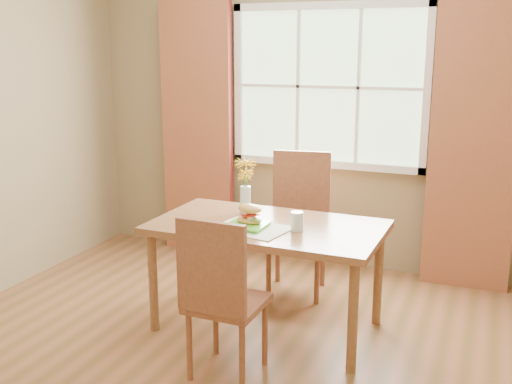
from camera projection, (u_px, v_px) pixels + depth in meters
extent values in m
cube|color=brown|center=(236.00, 368.00, 3.50)|extent=(4.20, 3.80, 0.02)
cube|color=#8B7853|center=(329.00, 105.00, 4.90)|extent=(4.20, 0.02, 2.70)
cube|color=#AED7A3|center=(328.00, 87.00, 4.83)|extent=(1.50, 0.02, 1.20)
cube|color=white|center=(330.00, 5.00, 4.66)|extent=(1.62, 0.04, 0.06)
cube|color=white|center=(325.00, 164.00, 4.96)|extent=(1.62, 0.04, 0.06)
cube|color=white|center=(239.00, 85.00, 5.09)|extent=(0.06, 0.04, 1.32)
cube|color=white|center=(427.00, 90.00, 4.52)|extent=(0.06, 0.04, 1.32)
cube|color=white|center=(328.00, 87.00, 4.81)|extent=(1.50, 0.03, 0.02)
cube|color=maroon|center=(197.00, 130.00, 5.26)|extent=(0.65, 0.08, 2.20)
cube|color=maroon|center=(474.00, 146.00, 4.42)|extent=(0.65, 0.08, 2.20)
cube|color=brown|center=(267.00, 227.00, 3.83)|extent=(1.48, 0.85, 0.05)
cylinder|color=brown|center=(153.00, 282.00, 3.87)|extent=(0.06, 0.06, 0.67)
cylinder|color=brown|center=(353.00, 318.00, 3.36)|extent=(0.06, 0.06, 0.67)
cylinder|color=brown|center=(203.00, 250.00, 4.47)|extent=(0.06, 0.06, 0.67)
cylinder|color=brown|center=(378.00, 276.00, 3.97)|extent=(0.06, 0.06, 0.67)
cube|color=brown|center=(228.00, 303.00, 3.34)|extent=(0.40, 0.40, 0.04)
cube|color=brown|center=(212.00, 268.00, 3.11)|extent=(0.40, 0.04, 0.51)
cylinder|color=brown|center=(189.00, 346.00, 3.31)|extent=(0.03, 0.03, 0.40)
cylinder|color=brown|center=(242.00, 358.00, 3.19)|extent=(0.03, 0.03, 0.40)
cylinder|color=brown|center=(216.00, 323.00, 3.59)|extent=(0.03, 0.03, 0.40)
cylinder|color=brown|center=(265.00, 332.00, 3.47)|extent=(0.03, 0.03, 0.40)
cube|color=brown|center=(297.00, 233.00, 4.44)|extent=(0.50, 0.50, 0.04)
cube|color=brown|center=(302.00, 187.00, 4.56)|extent=(0.44, 0.11, 0.56)
cylinder|color=brown|center=(269.00, 270.00, 4.37)|extent=(0.04, 0.04, 0.45)
cylinder|color=brown|center=(317.00, 274.00, 4.30)|extent=(0.04, 0.04, 0.45)
cylinder|color=brown|center=(278.00, 254.00, 4.71)|extent=(0.04, 0.04, 0.45)
cylinder|color=brown|center=(323.00, 258.00, 4.63)|extent=(0.04, 0.04, 0.45)
cube|color=#EBEDC9|center=(252.00, 228.00, 3.72)|extent=(0.51, 0.41, 0.01)
cube|color=#53BA2E|center=(247.00, 226.00, 3.74)|extent=(0.25, 0.25, 0.01)
ellipsoid|color=#EBA350|center=(249.00, 220.00, 3.76)|extent=(0.19, 0.15, 0.05)
ellipsoid|color=#4C8C2D|center=(255.00, 220.00, 3.72)|extent=(0.09, 0.06, 0.01)
cylinder|color=red|center=(248.00, 215.00, 3.75)|extent=(0.09, 0.09, 0.01)
cylinder|color=red|center=(253.00, 214.00, 3.75)|extent=(0.08, 0.08, 0.01)
ellipsoid|color=#EBA350|center=(250.00, 209.00, 3.74)|extent=(0.19, 0.15, 0.06)
cylinder|color=silver|center=(297.00, 221.00, 3.67)|extent=(0.08, 0.08, 0.12)
cylinder|color=silver|center=(297.00, 223.00, 3.68)|extent=(0.07, 0.07, 0.10)
cylinder|color=silver|center=(246.00, 199.00, 4.08)|extent=(0.07, 0.07, 0.18)
cylinder|color=silver|center=(246.00, 206.00, 4.09)|extent=(0.06, 0.06, 0.09)
cylinder|color=#3D7028|center=(245.00, 188.00, 4.06)|extent=(0.01, 0.01, 0.34)
cylinder|color=#3D7028|center=(247.00, 193.00, 4.05)|extent=(0.01, 0.01, 0.28)
cylinder|color=#3D7028|center=(245.00, 194.00, 4.08)|extent=(0.01, 0.01, 0.24)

